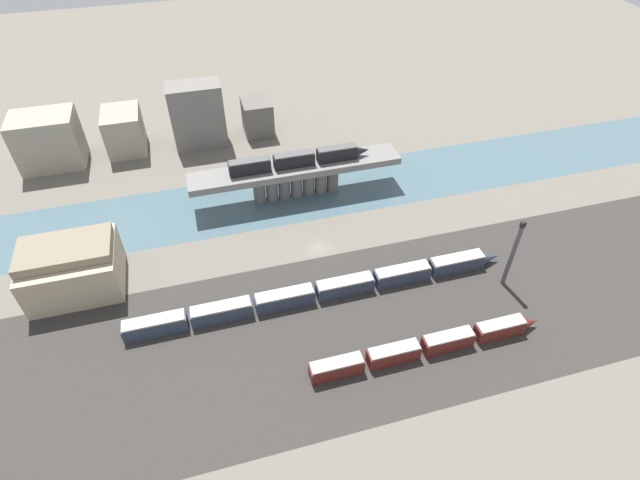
{
  "coord_description": "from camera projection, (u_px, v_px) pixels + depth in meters",
  "views": [
    {
      "loc": [
        -22.51,
        -82.06,
        79.11
      ],
      "look_at": [
        0.0,
        -1.16,
        3.65
      ],
      "focal_mm": 28.0,
      "sensor_mm": 36.0,
      "label": 1
    }
  ],
  "objects": [
    {
      "name": "city_block_left",
      "position": [
        124.0,
        131.0,
        144.57
      ],
      "size": [
        10.41,
        13.43,
        12.05
      ],
      "primitive_type": "cube",
      "color": "gray",
      "rests_on": "ground"
    },
    {
      "name": "city_block_center",
      "position": [
        197.0,
        115.0,
        145.01
      ],
      "size": [
        15.17,
        8.67,
        18.61
      ],
      "primitive_type": "cube",
      "color": "slate",
      "rests_on": "ground"
    },
    {
      "name": "city_block_far_left",
      "position": [
        48.0,
        140.0,
        137.89
      ],
      "size": [
        16.67,
        12.23,
        14.89
      ],
      "primitive_type": "cube",
      "color": "gray",
      "rests_on": "ground"
    },
    {
      "name": "train_on_bridge",
      "position": [
        299.0,
        159.0,
        124.6
      ],
      "size": [
        36.22,
        2.79,
        3.61
      ],
      "color": "black",
      "rests_on": "bridge"
    },
    {
      "name": "river_water",
      "position": [
        297.0,
        195.0,
        131.7
      ],
      "size": [
        320.0,
        22.81,
        0.01
      ],
      "primitive_type": "cube",
      "color": "#47606B",
      "rests_on": "ground"
    },
    {
      "name": "city_block_right",
      "position": [
        258.0,
        117.0,
        152.47
      ],
      "size": [
        8.6,
        9.81,
        10.38
      ],
      "primitive_type": "cube",
      "color": "#605B56",
      "rests_on": "ground"
    },
    {
      "name": "bridge",
      "position": [
        296.0,
        174.0,
        127.38
      ],
      "size": [
        54.18,
        8.06,
        9.13
      ],
      "color": "slate",
      "rests_on": "ground"
    },
    {
      "name": "signal_tower",
      "position": [
        512.0,
        255.0,
        102.37
      ],
      "size": [
        1.0,
        0.94,
        17.16
      ],
      "color": "#4C4C51",
      "rests_on": "ground"
    },
    {
      "name": "railbed_yard",
      "position": [
        351.0,
        328.0,
        98.96
      ],
      "size": [
        280.0,
        42.0,
        0.01
      ],
      "primitive_type": "cube",
      "color": "#33302D",
      "rests_on": "ground"
    },
    {
      "name": "train_yard_near",
      "position": [
        427.0,
        346.0,
        93.54
      ],
      "size": [
        46.46,
        2.84,
        3.58
      ],
      "color": "#5B1E19",
      "rests_on": "ground"
    },
    {
      "name": "warehouse_building",
      "position": [
        72.0,
        267.0,
        103.81
      ],
      "size": [
        18.64,
        15.17,
        11.53
      ],
      "color": "tan",
      "rests_on": "ground"
    },
    {
      "name": "ground_plane",
      "position": [
        319.0,
        248.0,
        116.16
      ],
      "size": [
        400.0,
        400.0,
        0.0
      ],
      "primitive_type": "plane",
      "color": "#666056"
    },
    {
      "name": "train_yard_mid",
      "position": [
        323.0,
        291.0,
        103.87
      ],
      "size": [
        81.29,
        3.16,
        3.62
      ],
      "color": "#2D384C",
      "rests_on": "ground"
    }
  ]
}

